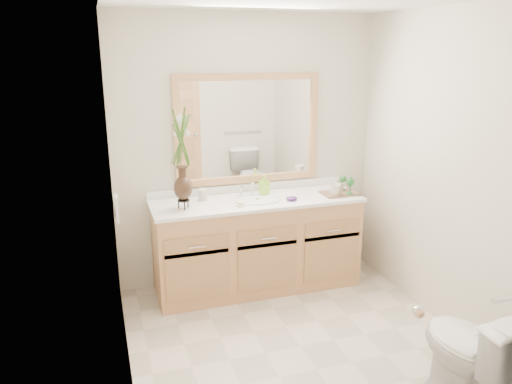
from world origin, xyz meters
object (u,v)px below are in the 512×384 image
object	(u,v)px
soap_bottle	(264,186)
tray	(340,193)
toilet	(474,356)
flower_vase	(181,149)
tumbler	(203,195)

from	to	relation	value
soap_bottle	tray	xyz separation A→B (m)	(0.65, -0.21, -0.07)
toilet	flower_vase	distance (m)	2.50
tumbler	tray	distance (m)	1.23
toilet	tray	world-z (taller)	tray
toilet	tray	xyz separation A→B (m)	(0.06, 1.86, 0.47)
flower_vase	tray	size ratio (longest dim) A/B	2.27
tumbler	soap_bottle	world-z (taller)	soap_bottle
soap_bottle	toilet	bearing A→B (deg)	-76.81
toilet	tumbler	distance (m)	2.41
flower_vase	tumbler	size ratio (longest dim) A/B	7.53
tray	tumbler	bearing A→B (deg)	170.70
toilet	tumbler	xyz separation A→B (m)	(-1.16, 2.06, 0.51)
toilet	tray	distance (m)	1.92
flower_vase	tray	bearing A→B (deg)	-0.63
tray	flower_vase	bearing A→B (deg)	179.33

